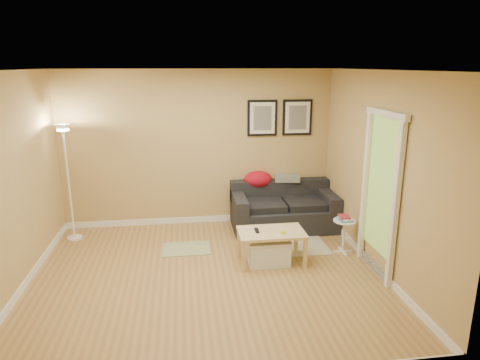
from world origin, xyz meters
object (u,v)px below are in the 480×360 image
at_px(floor_lamp, 69,186).
at_px(side_table, 344,236).
at_px(coffee_table, 271,246).
at_px(book_stack, 345,218).
at_px(storage_bin, 268,251).
at_px(sofa, 284,207).

bearing_deg(floor_lamp, side_table, -14.78).
height_order(coffee_table, side_table, side_table).
relative_size(coffee_table, floor_lamp, 0.50).
height_order(side_table, book_stack, book_stack).
xyz_separation_m(coffee_table, book_stack, (1.11, 0.16, 0.31)).
distance_m(coffee_table, floor_lamp, 3.22).
xyz_separation_m(storage_bin, floor_lamp, (-2.86, 1.25, 0.69)).
xyz_separation_m(storage_bin, side_table, (1.16, 0.19, 0.07)).
height_order(storage_bin, side_table, side_table).
height_order(book_stack, floor_lamp, floor_lamp).
xyz_separation_m(sofa, book_stack, (0.64, -1.06, 0.16)).
bearing_deg(coffee_table, side_table, 16.55).
xyz_separation_m(sofa, side_table, (0.64, -1.06, -0.13)).
bearing_deg(book_stack, side_table, -4.74).
bearing_deg(storage_bin, sofa, 67.57).
distance_m(side_table, book_stack, 0.28).
relative_size(storage_bin, floor_lamp, 0.32).
distance_m(storage_bin, book_stack, 1.22).
relative_size(sofa, storage_bin, 2.94).
relative_size(coffee_table, book_stack, 4.17).
bearing_deg(side_table, sofa, 121.12).
height_order(sofa, book_stack, sofa).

